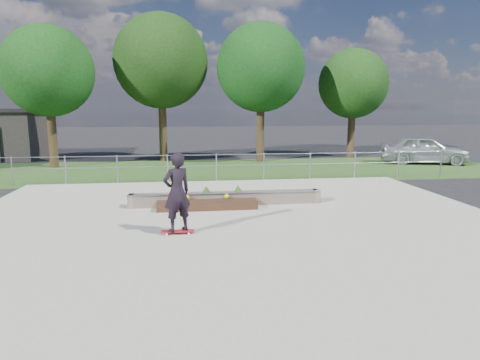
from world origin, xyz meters
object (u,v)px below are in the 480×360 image
parked_car (424,150)px  grind_ledge (226,198)px  planter_bed (207,200)px  skateboarder (177,192)px

parked_car → grind_ledge: bearing=143.3°
parked_car → planter_bed: bearing=142.4°
planter_bed → skateboarder: size_ratio=1.51×
planter_bed → skateboarder: 3.08m
skateboarder → parked_car: bearing=41.8°
skateboarder → grind_ledge: bearing=63.9°
planter_bed → skateboarder: skateboarder is taller
planter_bed → parked_car: bearing=36.0°
skateboarder → parked_car: 17.78m
grind_ledge → planter_bed: planter_bed is taller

